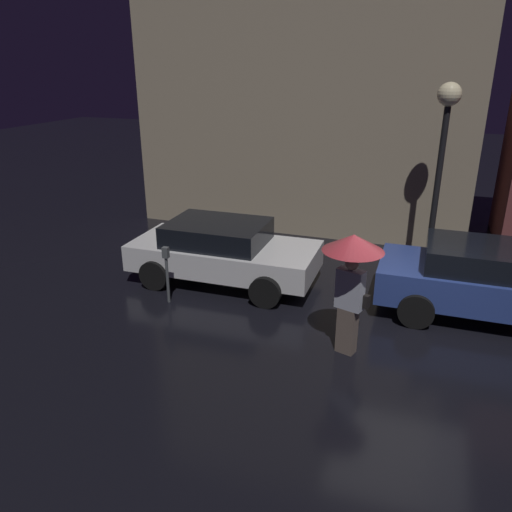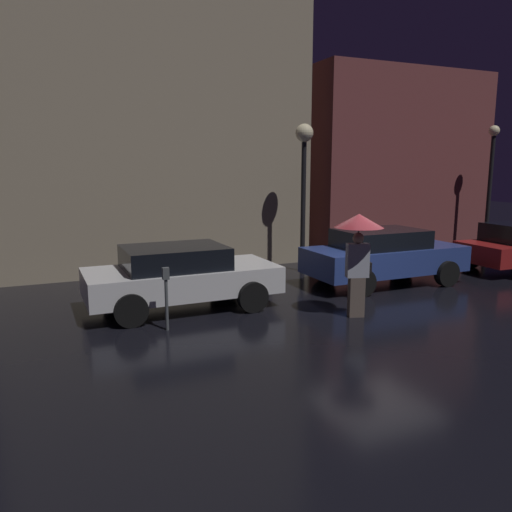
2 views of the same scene
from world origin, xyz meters
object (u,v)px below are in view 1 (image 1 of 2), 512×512
Objects in this scene: parked_car_white at (223,250)px; parked_car_blue at (491,280)px; pedestrian_with_umbrella at (352,264)px; street_lamp_near at (445,131)px; parking_meter at (167,268)px.

parked_car_blue reaches higher than parked_car_white.
street_lamp_near is at bearing 92.74° from pedestrian_with_umbrella.
pedestrian_with_umbrella is at bearing -137.61° from parked_car_blue.
pedestrian_with_umbrella reaches higher than parking_meter.
parked_car_blue reaches higher than parking_meter.
parked_car_blue is 3.50× the size of parking_meter.
street_lamp_near is (4.88, 3.76, 2.44)m from parking_meter.
parking_meter is 6.62m from street_lamp_near.
pedestrian_with_umbrella is at bearing -9.86° from parking_meter.
parking_meter is at bearing -172.43° from pedestrian_with_umbrella.
pedestrian_with_umbrella is 4.82m from street_lamp_near.
pedestrian_with_umbrella is at bearing -104.68° from street_lamp_near.
parked_car_blue is at bearing 0.33° from parked_car_white.
parked_car_blue is 3.51m from street_lamp_near.
parked_car_white is 1.50m from parking_meter.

